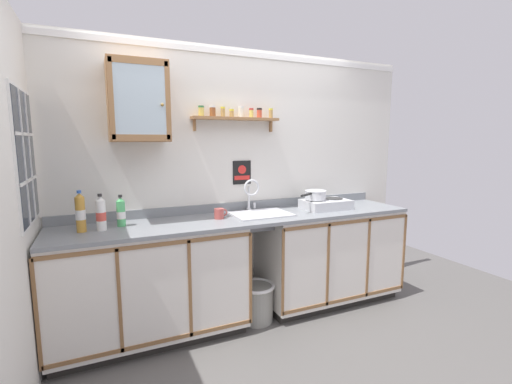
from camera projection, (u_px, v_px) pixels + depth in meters
floor at (259, 331)px, 3.00m from camera, size 6.19×6.19×0.00m
back_wall at (233, 180)px, 3.35m from camera, size 3.79×0.07×2.42m
side_wall_left at (7, 214)px, 1.87m from camera, size 0.05×3.37×2.42m
lower_cabinet_run at (150, 284)px, 2.83m from camera, size 1.51×0.61×0.91m
lower_cabinet_run_right at (329, 256)px, 3.53m from camera, size 1.40×0.61×0.91m
countertop at (246, 218)px, 3.10m from camera, size 3.15×0.63×0.03m
backsplash at (234, 206)px, 3.36m from camera, size 3.15×0.02×0.08m
sink at (260, 216)px, 3.20m from camera, size 0.51×0.43×0.42m
hot_plate_stove at (326, 204)px, 3.45m from camera, size 0.45×0.30×0.09m
saucepan at (315, 195)px, 3.40m from camera, size 0.36×0.26×0.09m
bottle_juice_amber_0 at (80, 213)px, 2.56m from camera, size 0.07×0.07×0.31m
bottle_opaque_white_1 at (101, 214)px, 2.61m from camera, size 0.07×0.07×0.27m
bottle_soda_green_2 at (121, 212)px, 2.74m from camera, size 0.07×0.07×0.25m
mug at (219, 213)px, 3.01m from camera, size 0.12×0.08×0.09m
wall_cabinet at (138, 102)px, 2.75m from camera, size 0.45×0.33×0.62m
spice_shelf at (236, 117)px, 3.18m from camera, size 0.81×0.14×0.22m
warning_sign at (242, 173)px, 3.35m from camera, size 0.18×0.01×0.22m
window at (25, 157)px, 2.29m from camera, size 0.03×0.66×0.89m
trash_bin at (257, 302)px, 3.14m from camera, size 0.32×0.32×0.34m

